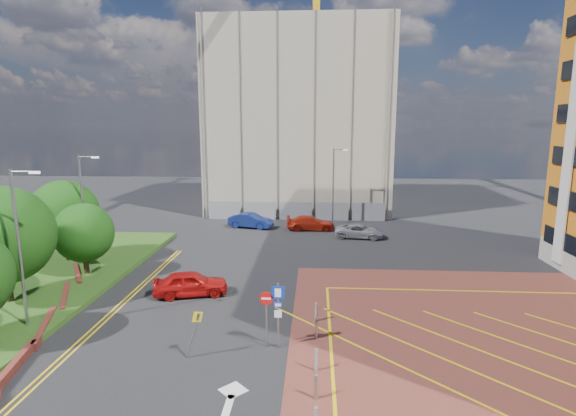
# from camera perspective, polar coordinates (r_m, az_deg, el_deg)

# --- Properties ---
(ground) EXTENTS (140.00, 140.00, 0.00)m
(ground) POSITION_cam_1_polar(r_m,az_deg,el_deg) (21.48, -2.89, -18.45)
(ground) COLOR black
(ground) RESTS_ON ground
(retaining_wall) EXTENTS (6.06, 20.33, 0.40)m
(retaining_wall) POSITION_cam_1_polar(r_m,az_deg,el_deg) (26.97, -28.86, -13.08)
(retaining_wall) COLOR maroon
(retaining_wall) RESTS_ON ground
(tree_b) EXTENTS (5.60, 5.60, 6.74)m
(tree_b) POSITION_cam_1_polar(r_m,az_deg,el_deg) (30.19, -32.46, -2.93)
(tree_b) COLOR #3D2B1C
(tree_b) RESTS_ON grass_bed
(tree_c) EXTENTS (4.00, 4.00, 4.90)m
(tree_c) POSITION_cam_1_polar(r_m,az_deg,el_deg) (33.47, -24.52, -2.87)
(tree_c) COLOR #3D2B1C
(tree_c) RESTS_ON grass_bed
(tree_d) EXTENTS (5.00, 5.00, 6.08)m
(tree_d) POSITION_cam_1_polar(r_m,az_deg,el_deg) (37.35, -26.52, -0.66)
(tree_d) COLOR #3D2B1C
(tree_d) RESTS_ON grass_bed
(lamp_left_near) EXTENTS (1.53, 0.16, 8.00)m
(lamp_left_near) POSITION_cam_1_polar(r_m,az_deg,el_deg) (25.96, -30.89, -3.78)
(lamp_left_near) COLOR #9EA0A8
(lamp_left_near) RESTS_ON grass_bed
(lamp_left_far) EXTENTS (1.53, 0.16, 8.00)m
(lamp_left_far) POSITION_cam_1_polar(r_m,az_deg,el_deg) (35.35, -24.51, 0.23)
(lamp_left_far) COLOR #9EA0A8
(lamp_left_far) RESTS_ON grass_bed
(lamp_back) EXTENTS (1.53, 0.16, 8.00)m
(lamp_back) POSITION_cam_1_polar(r_m,az_deg,el_deg) (47.09, 5.86, 3.11)
(lamp_back) COLOR #9EA0A8
(lamp_back) RESTS_ON ground
(sign_cluster) EXTENTS (1.17, 0.12, 3.20)m
(sign_cluster) POSITION_cam_1_polar(r_m,az_deg,el_deg) (21.48, -1.83, -12.65)
(sign_cluster) COLOR #9EA0A8
(sign_cluster) RESTS_ON ground
(warning_sign) EXTENTS (0.80, 0.43, 2.24)m
(warning_sign) POSITION_cam_1_polar(r_m,az_deg,el_deg) (21.18, -11.72, -14.77)
(warning_sign) COLOR #9EA0A8
(warning_sign) RESTS_ON ground
(bollard_row) EXTENTS (0.14, 11.14, 0.90)m
(bollard_row) POSITION_cam_1_polar(r_m,az_deg,el_deg) (19.69, 3.61, -19.79)
(bollard_row) COLOR #9EA0A8
(bollard_row) RESTS_ON forecourt
(construction_building) EXTENTS (21.20, 19.20, 22.00)m
(construction_building) POSITION_cam_1_polar(r_m,az_deg,el_deg) (58.71, 1.47, 11.12)
(construction_building) COLOR #B5A694
(construction_building) RESTS_ON ground
(construction_fence) EXTENTS (21.60, 0.06, 2.00)m
(construction_fence) POSITION_cam_1_polar(r_m,az_deg,el_deg) (49.58, 2.14, -0.40)
(construction_fence) COLOR gray
(construction_fence) RESTS_ON ground
(car_red_left) EXTENTS (4.80, 2.90, 1.53)m
(car_red_left) POSITION_cam_1_polar(r_m,az_deg,el_deg) (28.70, -12.27, -9.34)
(car_red_left) COLOR #B9110F
(car_red_left) RESTS_ON ground
(car_blue_back) EXTENTS (4.76, 2.61, 1.49)m
(car_blue_back) POSITION_cam_1_polar(r_m,az_deg,el_deg) (46.05, -4.76, -1.61)
(car_blue_back) COLOR navy
(car_blue_back) RESTS_ON ground
(car_red_back) EXTENTS (4.90, 2.18, 1.40)m
(car_red_back) POSITION_cam_1_polar(r_m,az_deg,el_deg) (45.03, 2.87, -1.92)
(car_red_back) COLOR red
(car_red_back) RESTS_ON ground
(car_silver_back) EXTENTS (4.77, 2.66, 1.26)m
(car_silver_back) POSITION_cam_1_polar(r_m,az_deg,el_deg) (42.39, 9.06, -2.92)
(car_silver_back) COLOR #B5B5BD
(car_silver_back) RESTS_ON ground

